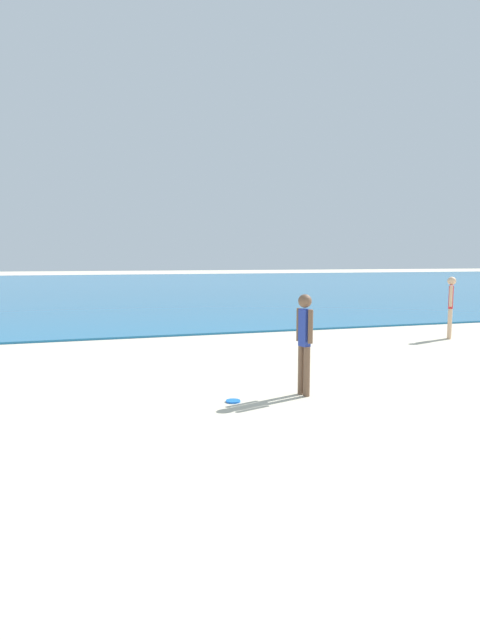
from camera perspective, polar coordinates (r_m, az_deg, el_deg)
water at (r=44.10m, az=-14.14°, el=3.80°), size 160.00×60.00×0.06m
person_standing at (r=8.05m, az=7.18°, el=-2.03°), size 0.21×0.36×1.60m
frisbee at (r=7.79m, az=-0.77°, el=-9.01°), size 0.22×0.22×0.03m
person_distant at (r=14.88m, az=22.39°, el=1.69°), size 0.28×0.31×1.67m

